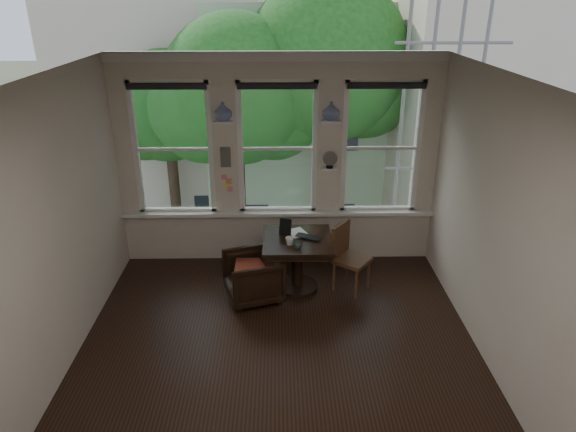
{
  "coord_description": "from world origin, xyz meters",
  "views": [
    {
      "loc": [
        0.02,
        -4.71,
        3.69
      ],
      "look_at": [
        0.12,
        0.9,
        1.25
      ],
      "focal_mm": 32.0,
      "sensor_mm": 36.0,
      "label": 1
    }
  ],
  "objects_px": {
    "mug": "(290,241)",
    "armchair_left": "(253,277)",
    "table": "(297,264)",
    "laptop": "(307,239)",
    "side_chair_right": "(352,259)"
  },
  "relations": [
    {
      "from": "armchair_left",
      "to": "mug",
      "type": "height_order",
      "value": "mug"
    },
    {
      "from": "table",
      "to": "armchair_left",
      "type": "height_order",
      "value": "table"
    },
    {
      "from": "mug",
      "to": "armchair_left",
      "type": "bearing_deg",
      "value": -172.69
    },
    {
      "from": "armchair_left",
      "to": "mug",
      "type": "relative_size",
      "value": 6.39
    },
    {
      "from": "laptop",
      "to": "mug",
      "type": "distance_m",
      "value": 0.27
    },
    {
      "from": "table",
      "to": "mug",
      "type": "xyz_separation_m",
      "value": [
        -0.11,
        -0.17,
        0.43
      ]
    },
    {
      "from": "armchair_left",
      "to": "laptop",
      "type": "xyz_separation_m",
      "value": [
        0.7,
        0.2,
        0.45
      ]
    },
    {
      "from": "table",
      "to": "side_chair_right",
      "type": "bearing_deg",
      "value": -3.02
    },
    {
      "from": "laptop",
      "to": "mug",
      "type": "relative_size",
      "value": 3.1
    },
    {
      "from": "armchair_left",
      "to": "side_chair_right",
      "type": "height_order",
      "value": "side_chair_right"
    },
    {
      "from": "armchair_left",
      "to": "table",
      "type": "bearing_deg",
      "value": 94.74
    },
    {
      "from": "side_chair_right",
      "to": "mug",
      "type": "height_order",
      "value": "side_chair_right"
    },
    {
      "from": "side_chair_right",
      "to": "mug",
      "type": "bearing_deg",
      "value": 135.88
    },
    {
      "from": "table",
      "to": "armchair_left",
      "type": "xyz_separation_m",
      "value": [
        -0.59,
        -0.23,
        -0.06
      ]
    },
    {
      "from": "table",
      "to": "armchair_left",
      "type": "relative_size",
      "value": 1.29
    }
  ]
}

